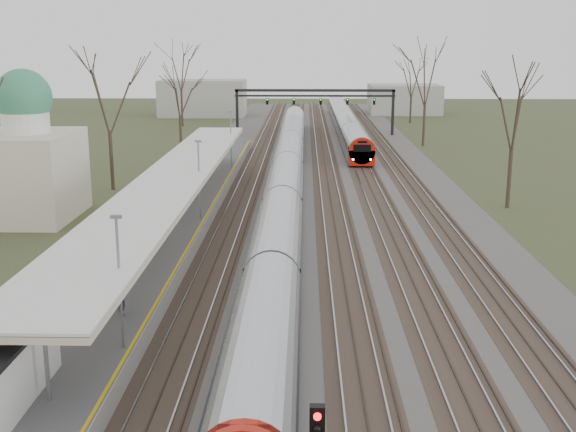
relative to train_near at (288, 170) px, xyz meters
The scene contains 10 objects.
track_bed 6.13m from the train_near, 62.36° to the left, with size 24.00×160.00×0.22m.
platform 13.90m from the train_near, 118.19° to the right, with size 3.50×69.00×1.00m, color #9E9B93.
canopy 18.14m from the train_near, 111.38° to the right, with size 4.10×50.00×3.11m.
dome_building 22.62m from the train_near, 148.62° to the right, with size 10.00×8.00×10.30m.
signal_gantry 35.54m from the train_near, 85.47° to the left, with size 21.00×0.59×6.08m.
tree_west_far 16.00m from the train_near, behind, with size 5.50×5.50×11.33m.
tree_east_far 19.12m from the train_near, 25.07° to the right, with size 5.00×5.00×10.30m.
train_near is the anchor object (origin of this frame).
train_far 39.68m from the train_near, 79.84° to the left, with size 2.62×60.21×3.05m.
passenger 33.05m from the train_near, 100.50° to the right, with size 0.55×0.36×1.52m, color #382A52.
Camera 1 is at (-1.07, -10.52, 11.96)m, focal length 45.00 mm.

